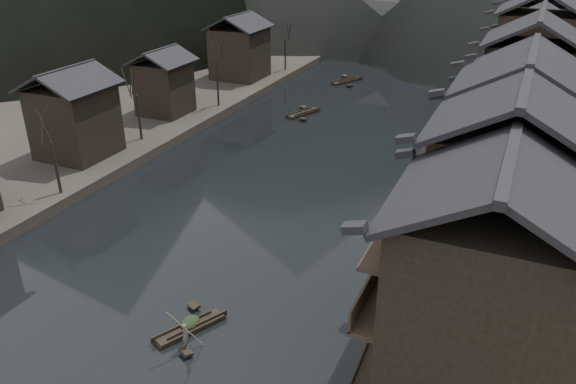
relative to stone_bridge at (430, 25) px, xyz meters
The scene contains 12 objects.
water 72.18m from the stone_bridge, 90.00° to the right, with size 300.00×300.00×0.00m, color black.
left_bank 47.64m from the stone_bridge, 137.56° to the right, with size 40.00×200.00×1.20m, color #2D2823.
stilt_houses 55.92m from the stone_bridge, 71.95° to the right, with size 9.00×67.60×15.84m.
left_houses 55.79m from the stone_bridge, 111.56° to the right, with size 8.10×53.20×8.73m.
bare_trees 58.73m from the stone_bridge, 106.83° to the right, with size 3.94×62.12×7.88m.
moored_sampans 55.07m from the stone_bridge, 77.44° to the right, with size 2.91×53.91×0.47m.
midriver_boats 31.75m from the stone_bridge, 102.80° to the right, with size 3.34×22.09×0.45m.
stone_bridge is the anchor object (origin of this frame).
hero_sampan 78.69m from the stone_bridge, 88.33° to the right, with size 2.72×4.40×0.43m.
cargo_heap 78.47m from the stone_bridge, 88.40° to the right, with size 1.00×1.31×0.60m, color black.
boatman 80.08m from the stone_bridge, 87.85° to the right, with size 0.56×0.37×1.55m, color #545457.
bamboo_pole 80.00m from the stone_bridge, 87.71° to the right, with size 0.06×0.06×4.04m, color #8C7A51.
Camera 1 is at (17.53, -27.28, 20.85)m, focal length 35.00 mm.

